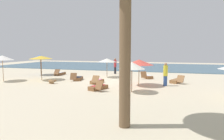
{
  "coord_description": "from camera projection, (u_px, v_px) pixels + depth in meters",
  "views": [
    {
      "loc": [
        4.97,
        -15.73,
        2.81
      ],
      "look_at": [
        0.49,
        0.09,
        1.1
      ],
      "focal_mm": 30.66,
      "sensor_mm": 36.0,
      "label": 1
    }
  ],
  "objects": [
    {
      "name": "ground_plane",
      "position": [
        106.0,
        82.0,
        16.7
      ],
      "size": [
        60.0,
        60.0,
        0.0
      ],
      "primitive_type": "plane",
      "color": "beige"
    },
    {
      "name": "ocean_water",
      "position": [
        136.0,
        66.0,
        32.96
      ],
      "size": [
        48.0,
        16.0,
        0.06
      ],
      "primitive_type": "cube",
      "color": "#3D6075",
      "rests_on": "ground_plane"
    },
    {
      "name": "umbrella_0",
      "position": [
        2.0,
        58.0,
        17.22
      ],
      "size": [
        1.97,
        1.97,
        2.34
      ],
      "color": "olive",
      "rests_on": "ground_plane"
    },
    {
      "name": "umbrella_1",
      "position": [
        40.0,
        57.0,
        21.59
      ],
      "size": [
        2.21,
        2.21,
        2.29
      ],
      "color": "brown",
      "rests_on": "ground_plane"
    },
    {
      "name": "umbrella_2",
      "position": [
        139.0,
        62.0,
        15.03
      ],
      "size": [
        2.25,
        2.25,
        2.08
      ],
      "color": "olive",
      "rests_on": "ground_plane"
    },
    {
      "name": "umbrella_3",
      "position": [
        41.0,
        57.0,
        17.86
      ],
      "size": [
        2.13,
        2.13,
        2.31
      ],
      "color": "brown",
      "rests_on": "ground_plane"
    },
    {
      "name": "umbrella_4",
      "position": [
        132.0,
        66.0,
        12.64
      ],
      "size": [
        1.76,
        1.76,
        2.02
      ],
      "color": "brown",
      "rests_on": "ground_plane"
    },
    {
      "name": "umbrella_6",
      "position": [
        107.0,
        60.0,
        19.7
      ],
      "size": [
        1.88,
        1.88,
        1.96
      ],
      "color": "olive",
      "rests_on": "ground_plane"
    },
    {
      "name": "lounger_0",
      "position": [
        78.0,
        78.0,
        17.96
      ],
      "size": [
        0.93,
        1.72,
        0.75
      ],
      "color": "brown",
      "rests_on": "ground_plane"
    },
    {
      "name": "lounger_1",
      "position": [
        98.0,
        87.0,
        13.62
      ],
      "size": [
        1.22,
        1.74,
        0.73
      ],
      "color": "brown",
      "rests_on": "ground_plane"
    },
    {
      "name": "lounger_2",
      "position": [
        147.0,
        77.0,
        19.17
      ],
      "size": [
        1.26,
        1.72,
        0.74
      ],
      "color": "brown",
      "rests_on": "ground_plane"
    },
    {
      "name": "lounger_3",
      "position": [
        97.0,
        81.0,
        16.28
      ],
      "size": [
        0.81,
        1.71,
        0.74
      ],
      "color": "olive",
      "rests_on": "ground_plane"
    },
    {
      "name": "lounger_4",
      "position": [
        177.0,
        81.0,
        16.55
      ],
      "size": [
        1.22,
        1.76,
        0.72
      ],
      "color": "olive",
      "rests_on": "ground_plane"
    },
    {
      "name": "lounger_6",
      "position": [
        60.0,
        73.0,
        21.66
      ],
      "size": [
        0.64,
        1.69,
        0.71
      ],
      "color": "brown",
      "rests_on": "ground_plane"
    },
    {
      "name": "person_0",
      "position": [
        115.0,
        66.0,
        22.71
      ],
      "size": [
        0.39,
        0.39,
        1.87
      ],
      "color": "#26262D",
      "rests_on": "ground_plane"
    },
    {
      "name": "person_1",
      "position": [
        165.0,
        74.0,
        15.01
      ],
      "size": [
        0.48,
        0.48,
        1.83
      ],
      "color": "#2D4C8C",
      "rests_on": "ground_plane"
    },
    {
      "name": "dog",
      "position": [
        52.0,
        81.0,
        16.13
      ],
      "size": [
        0.78,
        0.54,
        0.36
      ],
      "color": "olive",
      "rests_on": "ground_plane"
    }
  ]
}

